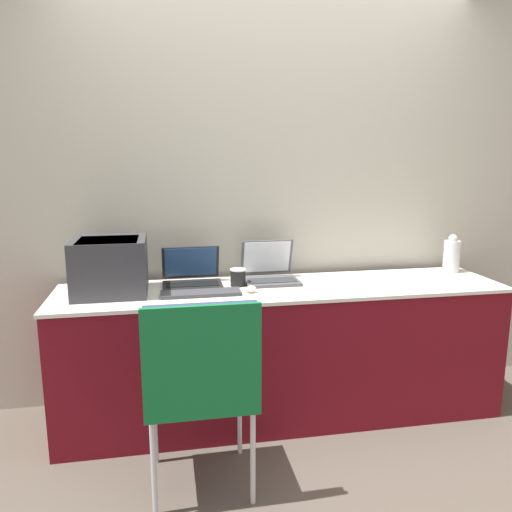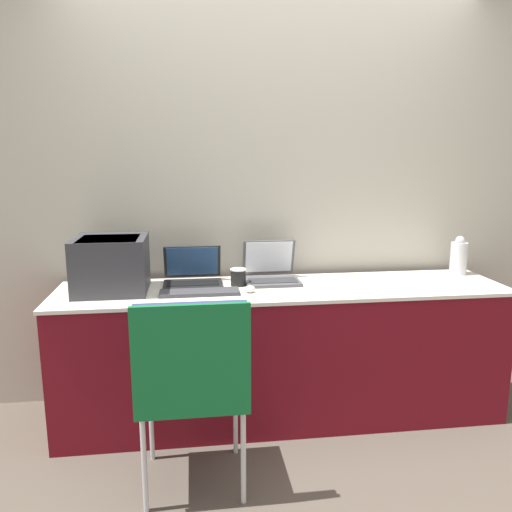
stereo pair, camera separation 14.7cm
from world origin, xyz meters
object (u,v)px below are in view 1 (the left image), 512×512
object	(u,v)px
coffee_cup	(238,277)
printer	(110,264)
external_keyboard	(201,293)
laptop_right	(270,272)
metal_pitcher	(452,255)
laptop_left	(192,277)
chair	(201,375)
mouse	(251,289)

from	to	relation	value
coffee_cup	printer	bearing A→B (deg)	-177.38
external_keyboard	coffee_cup	xyz separation A→B (m)	(0.23, 0.16, 0.04)
laptop_right	metal_pitcher	xyz separation A→B (m)	(1.20, 0.02, 0.06)
laptop_left	metal_pitcher	bearing A→B (deg)	0.97
laptop_right	external_keyboard	distance (m)	0.50
laptop_right	laptop_left	bearing A→B (deg)	-178.90
laptop_left	chair	bearing A→B (deg)	-91.01
printer	chair	xyz separation A→B (m)	(0.43, -0.71, -0.36)
chair	external_keyboard	bearing A→B (deg)	85.22
metal_pitcher	chair	world-z (taller)	metal_pitcher
printer	laptop_right	world-z (taller)	printer
laptop_right	mouse	world-z (taller)	laptop_right
printer	laptop_left	world-z (taller)	printer
coffee_cup	mouse	xyz separation A→B (m)	(0.05, -0.16, -0.03)
laptop_right	metal_pitcher	distance (m)	1.21
printer	laptop_left	size ratio (longest dim) A/B	1.15
external_keyboard	metal_pitcher	size ratio (longest dim) A/B	1.76
laptop_left	coffee_cup	size ratio (longest dim) A/B	3.41
coffee_cup	chair	size ratio (longest dim) A/B	0.10
mouse	external_keyboard	bearing A→B (deg)	179.54
laptop_left	coffee_cup	distance (m)	0.27
laptop_left	coffee_cup	world-z (taller)	laptop_left
laptop_left	external_keyboard	world-z (taller)	laptop_left
laptop_right	external_keyboard	xyz separation A→B (m)	(-0.43, -0.24, -0.04)
printer	coffee_cup	distance (m)	0.71
laptop_right	coffee_cup	xyz separation A→B (m)	(-0.21, -0.08, -0.00)
laptop_right	mouse	xyz separation A→B (m)	(-0.16, -0.24, -0.03)
metal_pitcher	mouse	bearing A→B (deg)	-169.19
laptop_right	chair	bearing A→B (deg)	-120.29
coffee_cup	laptop_right	bearing A→B (deg)	21.17
chair	mouse	bearing A→B (deg)	60.91
metal_pitcher	chair	xyz separation A→B (m)	(-1.69, -0.84, -0.30)
printer	coffee_cup	bearing A→B (deg)	2.62
printer	external_keyboard	world-z (taller)	printer
chair	laptop_left	bearing A→B (deg)	88.99
external_keyboard	coffee_cup	distance (m)	0.28
laptop_right	mouse	size ratio (longest dim) A/B	5.35
printer	metal_pitcher	size ratio (longest dim) A/B	1.58
printer	laptop_right	size ratio (longest dim) A/B	1.21
external_keyboard	coffee_cup	world-z (taller)	coffee_cup
external_keyboard	mouse	distance (m)	0.28
chair	coffee_cup	bearing A→B (deg)	69.69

